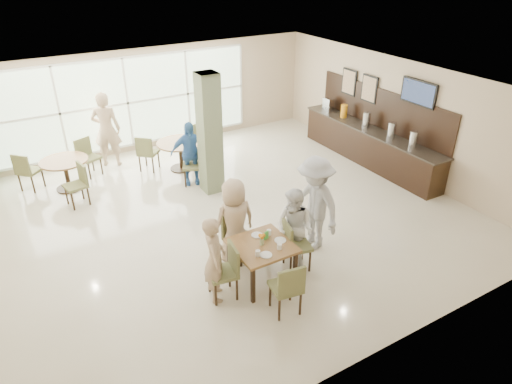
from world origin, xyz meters
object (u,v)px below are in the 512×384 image
main_table (262,249)px  round_table_left (65,167)px  buffet_counter (370,143)px  adult_a (190,153)px  adult_b (210,136)px  teen_right (294,229)px  teen_standing (314,204)px  round_table_right (180,148)px  teen_far (234,221)px  adult_standing (106,130)px  teen_left (215,259)px

main_table → round_table_left: bearing=112.8°
buffet_counter → adult_a: bearing=164.4°
main_table → adult_b: (1.40, 4.95, 0.09)m
adult_a → buffet_counter: bearing=1.8°
teen_right → adult_a: size_ratio=0.96×
buffet_counter → teen_standing: buffet_counter is taller
main_table → buffet_counter: 5.75m
round_table_right → adult_a: bearing=-96.2°
main_table → adult_b: size_ratio=0.65×
adult_a → round_table_left: bearing=173.1°
buffet_counter → teen_far: 5.50m
adult_a → adult_b: size_ratio=1.05×
teen_right → round_table_right: bearing=161.9°
teen_standing → adult_a: bearing=-170.0°
round_table_left → adult_b: bearing=-5.2°
teen_standing → adult_standing: 6.20m
buffet_counter → teen_right: (-4.28, -2.67, 0.20)m
main_table → teen_left: bearing=178.4°
adult_a → adult_standing: (-1.41, 2.07, 0.20)m
main_table → round_table_right: bearing=83.7°
round_table_left → buffet_counter: bearing=-19.0°
round_table_right → teen_right: (0.20, -4.83, 0.17)m
buffet_counter → teen_right: size_ratio=3.12×
buffet_counter → adult_standing: bearing=150.8°
teen_standing → adult_b: (0.02, 4.54, -0.19)m
round_table_left → teen_far: bearing=-64.7°
main_table → round_table_left: size_ratio=0.89×
main_table → teen_standing: teen_standing is taller
buffet_counter → adult_a: size_ratio=3.00×
teen_left → teen_standing: teen_standing is taller
teen_far → teen_right: (0.84, -0.67, -0.06)m
teen_far → teen_left: bearing=45.9°
round_table_left → adult_a: adult_a is taller
teen_right → adult_standing: bearing=175.4°
main_table → teen_left: teen_left is taller
adult_b → main_table: bearing=3.9°
teen_left → buffet_counter: bearing=-43.9°
teen_left → adult_b: (2.26, 4.92, -0.01)m
teen_far → adult_a: teen_far is taller
teen_right → adult_b: bearing=151.8°
main_table → buffet_counter: bearing=29.0°
round_table_left → round_table_right: same height
adult_standing → teen_left: bearing=116.0°
teen_far → teen_right: bearing=142.3°
buffet_counter → teen_standing: (-3.64, -2.38, 0.38)m
round_table_right → teen_left: bearing=-105.9°
teen_left → teen_standing: size_ratio=0.81×
round_table_right → teen_left: (-1.40, -4.92, 0.17)m
teen_left → teen_far: (0.76, 0.76, 0.06)m
main_table → adult_b: 5.14m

